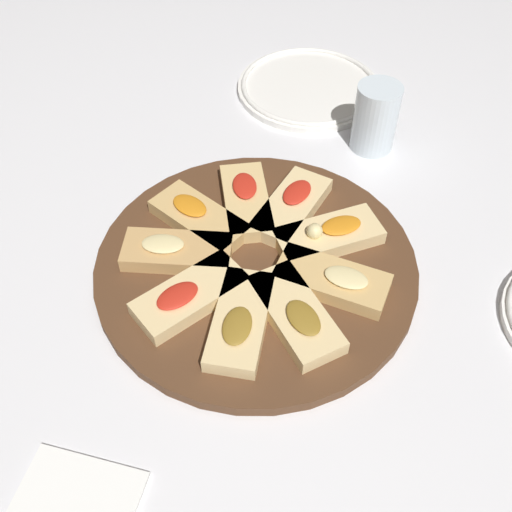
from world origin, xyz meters
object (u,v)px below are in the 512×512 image
plate_left (309,87)px  napkin_stack (72,508)px  water_glass (375,118)px  serving_board (256,265)px

plate_left → napkin_stack: (0.10, -0.75, -0.00)m
plate_left → napkin_stack: size_ratio=2.07×
plate_left → napkin_stack: 0.76m
plate_left → water_glass: bearing=-31.3°
water_glass → napkin_stack: water_glass is taller
napkin_stack → serving_board: bearing=88.1°
plate_left → water_glass: water_glass is taller
serving_board → water_glass: water_glass is taller
serving_board → plate_left: (-0.11, 0.40, -0.00)m
plate_left → napkin_stack: plate_left is taller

